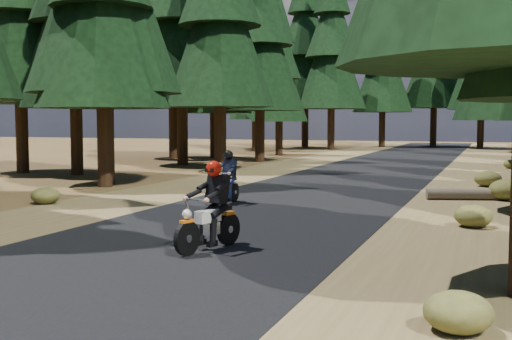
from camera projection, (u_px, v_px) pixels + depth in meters
The scene contains 8 objects.
ground at pixel (231, 227), 13.59m from camera, with size 120.00×120.00×0.00m, color #4A321A.
road at pixel (299, 199), 18.25m from camera, with size 6.00×100.00×0.01m, color black.
shoulder_l at pixel (157, 193), 19.86m from camera, with size 3.20×100.00×0.01m, color brown.
shoulder_r at pixel (469, 207), 16.64m from camera, with size 3.20×100.00×0.01m, color brown.
pine_forest at pixel (390, 10), 32.64m from camera, with size 34.59×55.08×16.32m.
understory_shrubs at pixel (415, 190), 18.36m from camera, with size 14.91×29.14×0.64m.
rider_lead at pixel (209, 221), 11.03m from camera, with size 0.94×1.80×1.54m.
rider_follow at pixel (226, 186), 17.18m from camera, with size 0.50×1.62×1.44m.
Camera 1 is at (5.22, -12.41, 2.24)m, focal length 45.00 mm.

